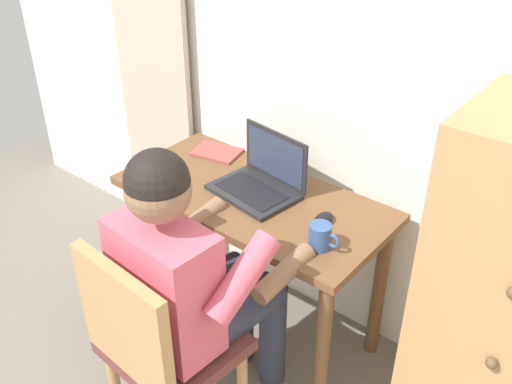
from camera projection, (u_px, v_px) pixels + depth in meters
The scene contains 10 objects.
wall_back at pixel (386, 66), 2.09m from camera, with size 4.80×0.05×2.50m, color silver.
curtain_panel at pixel (151, 52), 2.79m from camera, with size 0.48×0.03×2.13m, color #BCAD99.
desk at pixel (252, 219), 2.40m from camera, with size 1.13×0.54×0.72m.
chair at pixel (158, 345), 1.93m from camera, with size 0.45×0.43×0.90m.
person_seated at pixel (195, 277), 1.95m from camera, with size 0.55×0.60×1.22m.
laptop at pixel (261, 179), 2.34m from camera, with size 0.37×0.29×0.24m.
computer_mouse at pixel (323, 219), 2.16m from camera, with size 0.06×0.10×0.03m, color black.
desk_clock at pixel (162, 174), 2.45m from camera, with size 0.09×0.09×0.03m.
notebook_pad at pixel (217, 152), 2.63m from camera, with size 0.21×0.15×0.01m, color #994742.
coffee_mug at pixel (321, 237), 2.01m from camera, with size 0.12×0.08×0.09m.
Camera 1 is at (0.90, 0.33, 1.97)m, focal length 40.39 mm.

